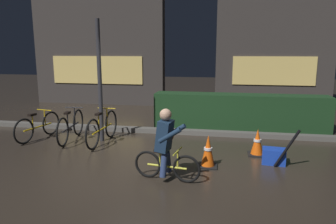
{
  "coord_description": "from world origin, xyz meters",
  "views": [
    {
      "loc": [
        1.38,
        -5.92,
        2.2
      ],
      "look_at": [
        0.2,
        0.6,
        0.9
      ],
      "focal_mm": 33.96,
      "sensor_mm": 36.0,
      "label": 1
    }
  ],
  "objects_px": {
    "closed_umbrella": "(287,149)",
    "cyclist": "(166,144)",
    "traffic_cone_far": "(257,143)",
    "street_post": "(100,82)",
    "traffic_cone_near": "(208,152)",
    "parked_bike_left_mid": "(71,126)",
    "parked_bike_leftmost": "(38,126)",
    "parked_bike_center_left": "(102,128)",
    "blue_crate": "(274,156)"
  },
  "relations": [
    {
      "from": "parked_bike_left_mid",
      "to": "traffic_cone_near",
      "type": "bearing_deg",
      "value": -115.47
    },
    {
      "from": "parked_bike_left_mid",
      "to": "blue_crate",
      "type": "distance_m",
      "value": 4.76
    },
    {
      "from": "street_post",
      "to": "blue_crate",
      "type": "bearing_deg",
      "value": -12.93
    },
    {
      "from": "street_post",
      "to": "parked_bike_left_mid",
      "type": "distance_m",
      "value": 1.34
    },
    {
      "from": "closed_umbrella",
      "to": "traffic_cone_far",
      "type": "bearing_deg",
      "value": 141.13
    },
    {
      "from": "parked_bike_left_mid",
      "to": "cyclist",
      "type": "bearing_deg",
      "value": -131.35
    },
    {
      "from": "parked_bike_left_mid",
      "to": "closed_umbrella",
      "type": "xyz_separation_m",
      "value": [
        4.87,
        -1.06,
        0.03
      ]
    },
    {
      "from": "cyclist",
      "to": "closed_umbrella",
      "type": "relative_size",
      "value": 1.47
    },
    {
      "from": "traffic_cone_far",
      "to": "cyclist",
      "type": "relative_size",
      "value": 0.46
    },
    {
      "from": "blue_crate",
      "to": "cyclist",
      "type": "bearing_deg",
      "value": -149.71
    },
    {
      "from": "parked_bike_center_left",
      "to": "closed_umbrella",
      "type": "distance_m",
      "value": 4.14
    },
    {
      "from": "parked_bike_leftmost",
      "to": "traffic_cone_far",
      "type": "height_order",
      "value": "parked_bike_leftmost"
    },
    {
      "from": "blue_crate",
      "to": "cyclist",
      "type": "distance_m",
      "value": 2.3
    },
    {
      "from": "parked_bike_left_mid",
      "to": "parked_bike_center_left",
      "type": "distance_m",
      "value": 0.85
    },
    {
      "from": "street_post",
      "to": "closed_umbrella",
      "type": "distance_m",
      "value": 4.39
    },
    {
      "from": "street_post",
      "to": "traffic_cone_near",
      "type": "height_order",
      "value": "street_post"
    },
    {
      "from": "parked_bike_left_mid",
      "to": "cyclist",
      "type": "distance_m",
      "value": 3.37
    },
    {
      "from": "parked_bike_leftmost",
      "to": "blue_crate",
      "type": "xyz_separation_m",
      "value": [
        5.55,
        -0.78,
        -0.17
      ]
    },
    {
      "from": "cyclist",
      "to": "street_post",
      "type": "bearing_deg",
      "value": 143.08
    },
    {
      "from": "traffic_cone_near",
      "to": "traffic_cone_far",
      "type": "distance_m",
      "value": 1.31
    },
    {
      "from": "traffic_cone_near",
      "to": "blue_crate",
      "type": "relative_size",
      "value": 1.42
    },
    {
      "from": "parked_bike_leftmost",
      "to": "parked_bike_center_left",
      "type": "distance_m",
      "value": 1.72
    },
    {
      "from": "traffic_cone_near",
      "to": "closed_umbrella",
      "type": "relative_size",
      "value": 0.73
    },
    {
      "from": "street_post",
      "to": "parked_bike_left_mid",
      "type": "bearing_deg",
      "value": -173.36
    },
    {
      "from": "street_post",
      "to": "parked_bike_left_mid",
      "type": "height_order",
      "value": "street_post"
    },
    {
      "from": "traffic_cone_far",
      "to": "blue_crate",
      "type": "bearing_deg",
      "value": -59.11
    },
    {
      "from": "closed_umbrella",
      "to": "cyclist",
      "type": "bearing_deg",
      "value": -139.19
    },
    {
      "from": "traffic_cone_near",
      "to": "closed_umbrella",
      "type": "height_order",
      "value": "closed_umbrella"
    },
    {
      "from": "traffic_cone_far",
      "to": "closed_umbrella",
      "type": "distance_m",
      "value": 0.86
    },
    {
      "from": "traffic_cone_near",
      "to": "parked_bike_left_mid",
      "type": "bearing_deg",
      "value": 160.49
    },
    {
      "from": "parked_bike_left_mid",
      "to": "traffic_cone_near",
      "type": "xyz_separation_m",
      "value": [
        3.42,
        -1.21,
        -0.06
      ]
    },
    {
      "from": "parked_bike_center_left",
      "to": "closed_umbrella",
      "type": "relative_size",
      "value": 2.06
    },
    {
      "from": "parked_bike_left_mid",
      "to": "parked_bike_center_left",
      "type": "relative_size",
      "value": 0.97
    },
    {
      "from": "street_post",
      "to": "parked_bike_center_left",
      "type": "relative_size",
      "value": 1.66
    },
    {
      "from": "parked_bike_left_mid",
      "to": "blue_crate",
      "type": "bearing_deg",
      "value": -105.78
    },
    {
      "from": "cyclist",
      "to": "parked_bike_left_mid",
      "type": "bearing_deg",
      "value": 153.52
    },
    {
      "from": "parked_bike_left_mid",
      "to": "traffic_cone_near",
      "type": "relative_size",
      "value": 2.73
    },
    {
      "from": "street_post",
      "to": "traffic_cone_far",
      "type": "height_order",
      "value": "street_post"
    },
    {
      "from": "parked_bike_leftmost",
      "to": "blue_crate",
      "type": "distance_m",
      "value": 5.61
    },
    {
      "from": "street_post",
      "to": "traffic_cone_near",
      "type": "relative_size",
      "value": 4.67
    },
    {
      "from": "parked_bike_left_mid",
      "to": "parked_bike_center_left",
      "type": "bearing_deg",
      "value": -101.12
    },
    {
      "from": "traffic_cone_far",
      "to": "traffic_cone_near",
      "type": "bearing_deg",
      "value": -138.86
    },
    {
      "from": "traffic_cone_far",
      "to": "cyclist",
      "type": "distance_m",
      "value": 2.34
    },
    {
      "from": "parked_bike_leftmost",
      "to": "closed_umbrella",
      "type": "bearing_deg",
      "value": -88.84
    },
    {
      "from": "parked_bike_left_mid",
      "to": "traffic_cone_far",
      "type": "relative_size",
      "value": 2.99
    },
    {
      "from": "parked_bike_center_left",
      "to": "traffic_cone_near",
      "type": "relative_size",
      "value": 2.81
    },
    {
      "from": "traffic_cone_far",
      "to": "closed_umbrella",
      "type": "xyz_separation_m",
      "value": [
        0.46,
        -0.71,
        0.11
      ]
    },
    {
      "from": "cyclist",
      "to": "closed_umbrella",
      "type": "height_order",
      "value": "cyclist"
    },
    {
      "from": "parked_bike_leftmost",
      "to": "traffic_cone_far",
      "type": "distance_m",
      "value": 5.28
    },
    {
      "from": "parked_bike_leftmost",
      "to": "blue_crate",
      "type": "bearing_deg",
      "value": -86.66
    }
  ]
}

